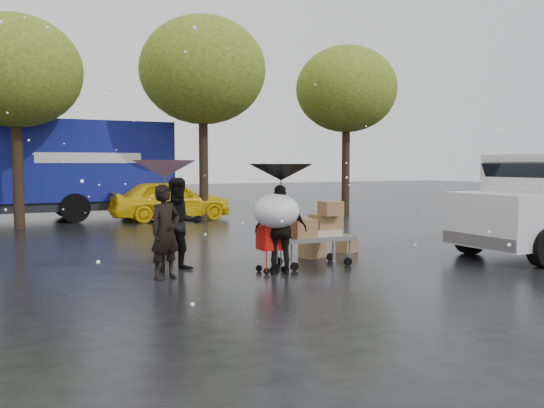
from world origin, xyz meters
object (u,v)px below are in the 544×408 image
person_pink (165,232)px  blue_truck (60,171)px  person_black (281,229)px  yellow_taxi (171,200)px  vendor_cart (317,229)px  shopping_cart (275,215)px

person_pink → blue_truck: bearing=71.4°
person_black → yellow_taxi: (1.15, 10.67, -0.09)m
vendor_cart → yellow_taxi: bearing=89.3°
vendor_cart → shopping_cart: 1.24m
person_pink → shopping_cart: bearing=-34.1°
person_black → vendor_cart: person_black is taller
vendor_cart → yellow_taxi: 10.24m
vendor_cart → person_pink: bearing=178.7°
person_black → vendor_cart: size_ratio=1.06×
person_pink → person_black: size_ratio=1.01×
shopping_cart → person_pink: bearing=166.3°
vendor_cart → shopping_cart: shopping_cart is taller
person_black → yellow_taxi: size_ratio=0.38×
person_pink → person_black: bearing=-34.5°
person_black → yellow_taxi: bearing=-72.3°
person_pink → yellow_taxi: 10.65m
person_pink → person_black: (2.00, -0.50, -0.01)m
blue_truck → yellow_taxi: bearing=-25.8°
blue_truck → shopping_cart: bearing=-79.6°
blue_truck → person_black: bearing=-79.2°
person_black → blue_truck: blue_truck is taller
shopping_cart → vendor_cart: bearing=19.5°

